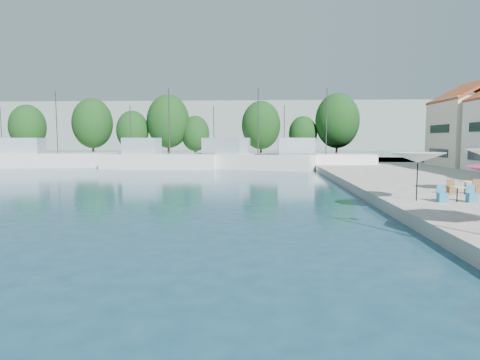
# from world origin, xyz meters

# --- Properties ---
(quay_far) EXTENTS (90.00, 16.00, 0.60)m
(quay_far) POSITION_xyz_m (-8.00, 67.00, 0.30)
(quay_far) COLOR gray
(quay_far) RESTS_ON ground
(hill_west) EXTENTS (180.00, 40.00, 16.00)m
(hill_west) POSITION_xyz_m (-30.00, 160.00, 8.00)
(hill_west) COLOR gray
(hill_west) RESTS_ON ground
(hill_east) EXTENTS (140.00, 40.00, 12.00)m
(hill_east) POSITION_xyz_m (40.00, 180.00, 6.00)
(hill_east) COLOR gray
(hill_east) RESTS_ON ground
(building_06) EXTENTS (9.00, 8.80, 10.20)m
(building_06) POSITION_xyz_m (24.00, 51.00, 5.50)
(building_06) COLOR beige
(building_06) RESTS_ON quay_right
(trawler_01) EXTENTS (20.00, 8.76, 10.20)m
(trawler_01) POSITION_xyz_m (-29.42, 55.45, 1.07)
(trawler_01) COLOR silver
(trawler_01) RESTS_ON ground
(trawler_02) EXTENTS (14.20, 4.35, 10.20)m
(trawler_02) POSITION_xyz_m (-13.42, 53.50, 1.07)
(trawler_02) COLOR silver
(trawler_02) RESTS_ON ground
(trawler_03) EXTENTS (17.61, 9.96, 10.20)m
(trawler_03) POSITION_xyz_m (-2.82, 54.20, 1.07)
(trawler_03) COLOR silver
(trawler_03) RESTS_ON ground
(trawler_04) EXTENTS (14.72, 3.87, 10.20)m
(trawler_04) POSITION_xyz_m (5.71, 54.62, 1.07)
(trawler_04) COLOR white
(trawler_04) RESTS_ON ground
(tree_01) EXTENTS (5.94, 5.94, 8.79)m
(tree_01) POSITION_xyz_m (-39.58, 71.21, 5.67)
(tree_01) COLOR #3F2B19
(tree_01) RESTS_ON quay_far
(tree_02) EXTENTS (6.61, 6.61, 9.79)m
(tree_02) POSITION_xyz_m (-28.52, 71.33, 6.25)
(tree_02) COLOR #3F2B19
(tree_02) RESTS_ON quay_far
(tree_03) EXTENTS (5.14, 5.14, 7.61)m
(tree_03) POSITION_xyz_m (-21.21, 69.44, 4.99)
(tree_03) COLOR #3F2B19
(tree_03) RESTS_ON quay_far
(tree_04) EXTENTS (6.89, 6.89, 10.19)m
(tree_04) POSITION_xyz_m (-15.58, 70.35, 6.48)
(tree_04) COLOR #3F2B19
(tree_04) RESTS_ON quay_far
(tree_05) EXTENTS (4.62, 4.62, 6.83)m
(tree_05) POSITION_xyz_m (-11.26, 70.88, 4.54)
(tree_05) COLOR #3F2B19
(tree_05) RESTS_ON quay_far
(tree_06) EXTENTS (6.11, 6.11, 9.05)m
(tree_06) POSITION_xyz_m (-0.55, 69.34, 5.82)
(tree_06) COLOR #3F2B19
(tree_06) RESTS_ON quay_far
(tree_07) EXTENTS (4.55, 4.55, 6.73)m
(tree_07) POSITION_xyz_m (6.18, 70.82, 4.48)
(tree_07) COLOR #3F2B19
(tree_07) RESTS_ON quay_far
(tree_08) EXTENTS (6.93, 6.93, 10.25)m
(tree_08) POSITION_xyz_m (11.47, 70.14, 6.52)
(tree_08) COLOR #3F2B19
(tree_08) RESTS_ON quay_far
(umbrella_white) EXTENTS (2.75, 2.75, 2.40)m
(umbrella_white) POSITION_xyz_m (7.52, 22.90, 2.75)
(umbrella_white) COLOR black
(umbrella_white) RESTS_ON quay_right
(cafe_table_02) EXTENTS (1.82, 0.70, 0.76)m
(cafe_table_02) POSITION_xyz_m (9.32, 22.53, 0.89)
(cafe_table_02) COLOR black
(cafe_table_02) RESTS_ON quay_right
(cafe_table_03) EXTENTS (1.82, 0.70, 0.76)m
(cafe_table_03) POSITION_xyz_m (11.05, 25.52, 0.89)
(cafe_table_03) COLOR black
(cafe_table_03) RESTS_ON quay_right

